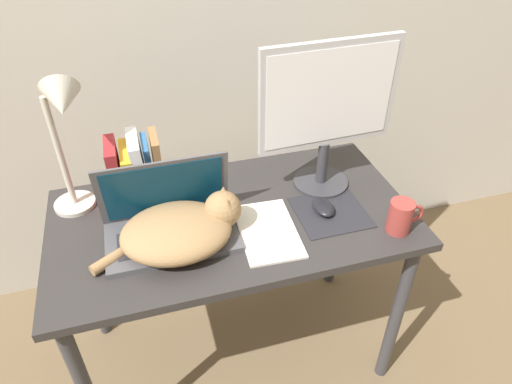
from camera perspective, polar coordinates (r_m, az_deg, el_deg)
desk at (r=1.51m, az=-2.90°, el=-5.63°), size 1.13×0.60×0.72m
laptop at (r=1.38m, az=-10.71°, el=-3.75°), size 0.39×0.22×0.23m
cat at (r=1.33m, az=-9.19°, el=-4.60°), size 0.45×0.27×0.14m
external_monitor at (r=1.45m, az=9.02°, el=10.30°), size 0.45×0.19×0.50m
mousepad at (r=1.48m, az=9.32°, el=-2.50°), size 0.22×0.21×0.00m
computer_mouse at (r=1.47m, az=8.41°, el=-1.89°), size 0.06×0.10×0.03m
book_row at (r=1.52m, az=-14.88°, el=2.65°), size 0.16×0.16×0.22m
desk_lamp at (r=1.41m, az=-22.92°, el=7.69°), size 0.17×0.17×0.45m
notepad at (r=1.39m, az=1.48°, el=-4.88°), size 0.18×0.28×0.01m
mug at (r=1.43m, az=17.70°, el=-2.93°), size 0.12×0.07×0.10m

